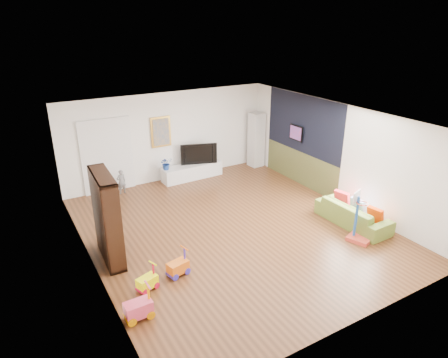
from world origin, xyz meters
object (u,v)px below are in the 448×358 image
sofa (353,214)px  bookshelf (107,218)px  media_console (192,171)px  basketball_hoop (362,217)px

sofa → bookshelf: bearing=73.6°
bookshelf → sofa: size_ratio=1.00×
media_console → sofa: sofa is taller
media_console → sofa: size_ratio=1.02×
media_console → bookshelf: bookshelf is taller
bookshelf → basketball_hoop: (5.07, -2.15, -0.36)m
media_console → basketball_hoop: bearing=-75.1°
sofa → basketball_hoop: bearing=143.7°
media_console → basketball_hoop: (1.61, -5.34, 0.37)m
media_console → sofa: (2.07, -4.69, 0.05)m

